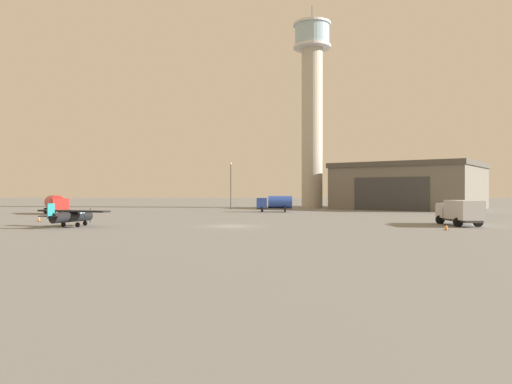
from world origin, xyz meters
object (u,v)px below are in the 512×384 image
traffic_cone_near_left (39,219)px  traffic_cone_near_right (446,227)px  truck_fuel_tanker_blue (275,203)px  truck_fuel_tanker_red (56,204)px  airplane_black (71,216)px  truck_box_silver (460,211)px  control_tower (312,100)px  light_post_east (231,182)px

traffic_cone_near_left → traffic_cone_near_right: bearing=-15.0°
truck_fuel_tanker_blue → truck_fuel_tanker_red: bearing=14.0°
airplane_black → truck_fuel_tanker_red: size_ratio=1.33×
airplane_black → truck_fuel_tanker_red: (-13.87, 27.87, 0.49)m
truck_box_silver → airplane_black: bearing=91.2°
control_tower → airplane_black: 68.79m
control_tower → light_post_east: (-17.49, -9.91, -18.50)m
traffic_cone_near_left → truck_box_silver: bearing=-7.1°
light_post_east → traffic_cone_near_left: size_ratio=14.05×
truck_fuel_tanker_red → light_post_east: (27.40, 19.17, 3.93)m
truck_fuel_tanker_red → truck_box_silver: truck_fuel_tanker_red is taller
truck_fuel_tanker_red → truck_box_silver: (55.51, -25.28, -0.11)m
airplane_black → traffic_cone_near_right: airplane_black is taller
light_post_east → airplane_black: bearing=-106.1°
truck_fuel_tanker_blue → light_post_east: 15.04m
truck_fuel_tanker_red → truck_fuel_tanker_blue: bearing=64.8°
truck_box_silver → light_post_east: light_post_east is taller
light_post_east → traffic_cone_near_right: light_post_east is taller
truck_box_silver → traffic_cone_near_left: 49.59m
traffic_cone_near_left → traffic_cone_near_right: 47.05m
light_post_east → traffic_cone_near_left: (-21.08, -38.31, -5.27)m
control_tower → truck_fuel_tanker_blue: 32.32m
truck_fuel_tanker_red → control_tower: bearing=85.8°
truck_fuel_tanker_red → traffic_cone_near_right: truck_fuel_tanker_red is taller
airplane_black → truck_fuel_tanker_red: 31.14m
truck_fuel_tanker_red → truck_fuel_tanker_blue: size_ratio=1.00×
truck_box_silver → traffic_cone_near_left: size_ratio=10.53×
truck_fuel_tanker_red → truck_fuel_tanker_blue: (36.13, 7.59, -0.06)m
control_tower → traffic_cone_near_right: size_ratio=80.32×
control_tower → light_post_east: control_tower is taller
airplane_black → truck_fuel_tanker_blue: (22.26, 35.46, 0.43)m
truck_box_silver → truck_fuel_tanker_red: bearing=63.1°
truck_box_silver → light_post_east: (-28.11, 44.45, 4.04)m
truck_fuel_tanker_red → truck_fuel_tanker_blue: truck_fuel_tanker_red is taller
control_tower → truck_fuel_tanker_blue: (-8.76, -21.49, -22.49)m
truck_fuel_tanker_red → traffic_cone_near_left: 20.20m
truck_fuel_tanker_blue → truck_box_silver: bearing=122.7°
airplane_black → traffic_cone_near_right: 38.07m
traffic_cone_near_left → truck_fuel_tanker_blue: bearing=41.9°
truck_fuel_tanker_blue → light_post_east: size_ratio=0.67×
truck_fuel_tanker_red → traffic_cone_near_right: size_ratio=11.35×
traffic_cone_near_right → truck_fuel_tanker_blue: bearing=111.9°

